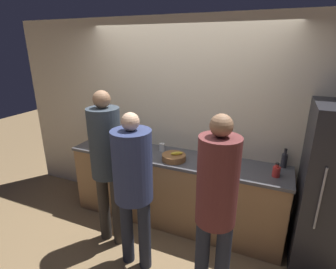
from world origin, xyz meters
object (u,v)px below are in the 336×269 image
(person_left, at_px, (106,157))
(cup_black, at_px, (221,154))
(person_right, at_px, (216,200))
(fruit_bowl, at_px, (174,157))
(cup_white, at_px, (162,147))
(bottle_dark, at_px, (284,160))
(bottle_red, at_px, (276,171))
(utensil_crock, at_px, (225,156))
(person_center, at_px, (133,179))

(person_left, relative_size, cup_black, 21.39)
(person_right, bearing_deg, fruit_bowl, 130.73)
(fruit_bowl, bearing_deg, cup_black, 31.18)
(cup_white, bearing_deg, bottle_dark, 4.50)
(bottle_red, xyz_separation_m, cup_white, (-1.40, 0.16, -0.01))
(utensil_crock, distance_m, bottle_red, 0.59)
(utensil_crock, xyz_separation_m, bottle_dark, (0.64, 0.14, 0.01))
(fruit_bowl, height_order, utensil_crock, utensil_crock)
(person_left, xyz_separation_m, cup_white, (0.33, 0.74, -0.10))
(fruit_bowl, bearing_deg, person_left, -137.53)
(bottle_dark, xyz_separation_m, cup_white, (-1.47, -0.12, -0.04))
(bottle_dark, bearing_deg, fruit_bowl, -165.09)
(cup_black, bearing_deg, fruit_bowl, -148.82)
(utensil_crock, distance_m, cup_white, 0.83)
(person_center, xyz_separation_m, fruit_bowl, (0.13, 0.74, -0.05))
(bottle_red, xyz_separation_m, cup_black, (-0.64, 0.26, -0.02))
(person_left, bearing_deg, utensil_crock, 31.67)
(person_center, xyz_separation_m, bottle_red, (1.27, 0.79, -0.03))
(bottle_red, bearing_deg, utensil_crock, 167.27)
(cup_black, bearing_deg, bottle_red, -21.89)
(person_left, height_order, bottle_red, person_left)
(bottle_red, relative_size, cup_white, 1.50)
(cup_white, bearing_deg, utensil_crock, -1.96)
(person_left, relative_size, person_center, 1.08)
(fruit_bowl, distance_m, bottle_red, 1.15)
(person_center, distance_m, bottle_red, 1.50)
(bottle_red, bearing_deg, cup_white, 173.58)
(person_right, xyz_separation_m, fruit_bowl, (-0.71, 0.82, -0.08))
(cup_black, xyz_separation_m, cup_white, (-0.76, -0.10, 0.01))
(fruit_bowl, distance_m, utensil_crock, 0.60)
(bottle_dark, xyz_separation_m, cup_black, (-0.71, -0.02, -0.05))
(fruit_bowl, relative_size, cup_white, 2.77)
(fruit_bowl, distance_m, bottle_dark, 1.26)
(person_center, relative_size, person_right, 0.95)
(bottle_red, height_order, cup_white, bottle_red)
(person_right, bearing_deg, bottle_red, 63.47)
(person_left, relative_size, utensil_crock, 6.30)
(person_center, distance_m, cup_black, 1.22)
(utensil_crock, bearing_deg, person_center, -127.55)
(person_left, distance_m, person_right, 1.32)
(fruit_bowl, distance_m, cup_black, 0.59)
(person_right, height_order, bottle_red, person_right)
(bottle_red, distance_m, cup_white, 1.41)
(fruit_bowl, bearing_deg, cup_white, 140.91)
(person_right, relative_size, utensil_crock, 6.15)
(person_center, distance_m, fruit_bowl, 0.75)
(bottle_red, bearing_deg, bottle_dark, 75.64)
(person_right, bearing_deg, person_center, 174.04)
(cup_black, distance_m, cup_white, 0.77)
(person_left, bearing_deg, fruit_bowl, 42.47)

